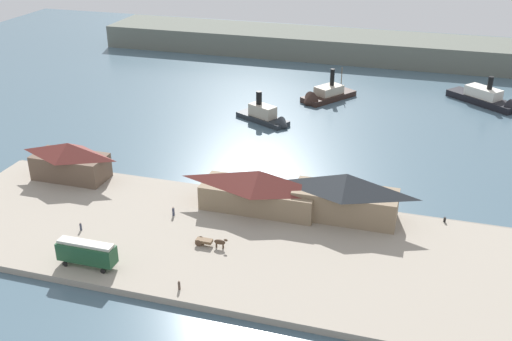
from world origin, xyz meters
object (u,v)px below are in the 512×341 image
at_px(street_tram, 87,252).
at_px(ferry_mid_harbor, 267,117).
at_px(pedestrian_near_west_shed, 179,285).
at_px(ferry_shed_west_terminal, 70,160).
at_px(pedestrian_walking_east, 173,212).
at_px(horse_cart, 210,241).
at_px(ferry_shed_east_terminal, 259,189).
at_px(mooring_post_center_east, 445,220).
at_px(ferry_approaching_west, 323,96).
at_px(ferry_departing_north, 490,100).
at_px(pedestrian_standing_center, 81,227).
at_px(ferry_shed_customs_shed, 346,195).

relative_size(street_tram, ferry_mid_harbor, 0.58).
xyz_separation_m(street_tram, pedestrian_near_west_shed, (16.56, -1.66, -1.83)).
height_order(ferry_shed_west_terminal, pedestrian_walking_east, ferry_shed_west_terminal).
bearing_deg(street_tram, horse_cart, 33.24).
distance_m(ferry_shed_east_terminal, pedestrian_near_west_shed, 28.31).
distance_m(ferry_shed_west_terminal, pedestrian_walking_east, 28.22).
distance_m(ferry_shed_west_terminal, mooring_post_center_east, 75.05).
xyz_separation_m(pedestrian_near_west_shed, pedestrian_walking_east, (-9.97, 20.57, 0.09)).
distance_m(pedestrian_near_west_shed, ferry_approaching_west, 96.66).
bearing_deg(street_tram, ferry_shed_west_terminal, 126.25).
relative_size(horse_cart, ferry_departing_north, 0.27).
relative_size(mooring_post_center_east, ferry_approaching_west, 0.05).
height_order(street_tram, mooring_post_center_east, street_tram).
height_order(pedestrian_standing_center, ferry_departing_north, ferry_departing_north).
xyz_separation_m(street_tram, mooring_post_center_east, (54.76, 30.88, -2.10)).
distance_m(street_tram, ferry_departing_north, 123.22).
bearing_deg(ferry_shed_customs_shed, mooring_post_center_east, 11.30).
distance_m(pedestrian_walking_east, ferry_departing_north, 103.81).
bearing_deg(pedestrian_standing_center, horse_cart, 4.06).
bearing_deg(ferry_shed_west_terminal, pedestrian_walking_east, -17.74).
bearing_deg(ferry_mid_harbor, pedestrian_standing_center, -104.41).
xyz_separation_m(ferry_shed_east_terminal, street_tram, (-20.99, -26.11, -1.43)).
bearing_deg(pedestrian_near_west_shed, mooring_post_center_east, 40.42).
distance_m(ferry_shed_customs_shed, mooring_post_center_east, 18.56).
bearing_deg(ferry_shed_west_terminal, ferry_approaching_west, 59.26).
relative_size(ferry_departing_north, ferry_mid_harbor, 1.27).
xyz_separation_m(street_tram, ferry_departing_north, (65.87, 104.12, -2.10)).
bearing_deg(pedestrian_walking_east, pedestrian_near_west_shed, -64.13).
xyz_separation_m(ferry_shed_west_terminal, pedestrian_standing_center, (13.11, -18.11, -3.30)).
bearing_deg(pedestrian_walking_east, ferry_shed_east_terminal, 26.57).
xyz_separation_m(horse_cart, mooring_post_center_east, (37.93, 19.85, -0.48)).
relative_size(street_tram, ferry_departing_north, 0.45).
distance_m(pedestrian_near_west_shed, pedestrian_walking_east, 22.86).
bearing_deg(pedestrian_standing_center, pedestrian_walking_east, 35.12).
bearing_deg(pedestrian_near_west_shed, ferry_approaching_west, 87.95).
distance_m(ferry_shed_east_terminal, street_tram, 33.53).
bearing_deg(pedestrian_walking_east, horse_cart, -37.53).
distance_m(ferry_shed_east_terminal, mooring_post_center_east, 34.29).
relative_size(ferry_shed_customs_shed, pedestrian_near_west_shed, 12.11).
distance_m(horse_cart, pedestrian_standing_center, 23.91).
xyz_separation_m(ferry_shed_west_terminal, ferry_shed_east_terminal, (41.12, -1.34, -0.02)).
bearing_deg(ferry_departing_north, ferry_shed_customs_shed, -110.60).
bearing_deg(horse_cart, ferry_shed_east_terminal, 74.59).
height_order(horse_cart, ferry_departing_north, ferry_departing_north).
relative_size(pedestrian_walking_east, ferry_departing_north, 0.08).
xyz_separation_m(ferry_shed_west_terminal, ferry_mid_harbor, (29.49, 45.63, -3.61)).
distance_m(horse_cart, ferry_mid_harbor, 62.50).
bearing_deg(ferry_approaching_west, pedestrian_standing_center, -107.53).
height_order(pedestrian_walking_east, mooring_post_center_east, pedestrian_walking_east).
height_order(street_tram, horse_cart, street_tram).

